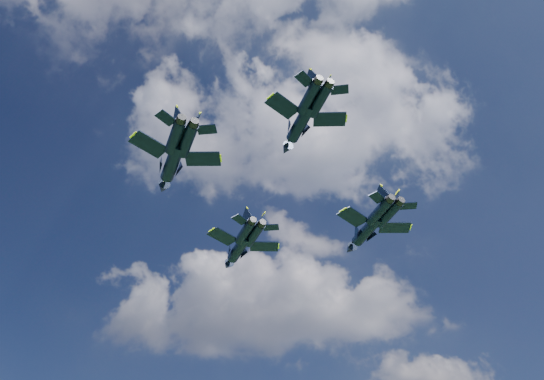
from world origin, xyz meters
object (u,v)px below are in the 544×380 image
Objects in this scene: jet_left at (172,164)px; jet_slot at (299,125)px; jet_lead at (238,249)px; jet_right at (366,231)px.

jet_slot is (19.51, -6.43, -1.51)m from jet_left.
jet_left is 1.19× the size of jet_slot.
jet_slot is (13.34, -26.56, 0.73)m from jet_lead.
jet_left reaches higher than jet_right.
jet_right is at bearing -38.64° from jet_lead.
jet_slot is at bearing -94.54° from jet_lead.
jet_right is (27.91, 17.29, -2.66)m from jet_left.
jet_lead is 21.17m from jet_left.
jet_slot is at bearing -48.00° from jet_left.
jet_lead is at bearing 88.07° from jet_slot.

